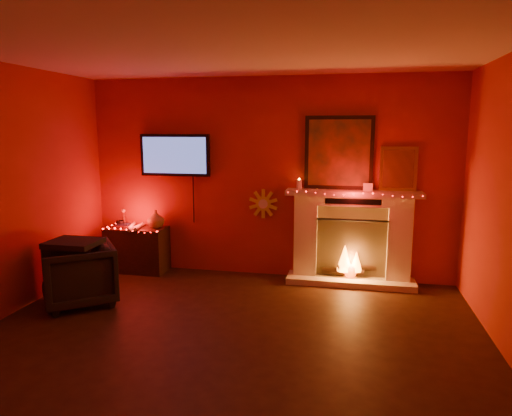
{
  "coord_description": "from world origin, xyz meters",
  "views": [
    {
      "loc": [
        1.1,
        -3.57,
        2.0
      ],
      "look_at": [
        0.01,
        1.7,
        1.08
      ],
      "focal_mm": 32.0,
      "sensor_mm": 36.0,
      "label": 1
    }
  ],
  "objects_px": {
    "armchair": "(78,274)",
    "sunburst_clock": "(263,204)",
    "tv": "(175,155)",
    "fireplace": "(351,229)",
    "console_table": "(138,247)"
  },
  "relations": [
    {
      "from": "sunburst_clock",
      "to": "console_table",
      "type": "distance_m",
      "value": 1.9
    },
    {
      "from": "sunburst_clock",
      "to": "armchair",
      "type": "bearing_deg",
      "value": -141.07
    },
    {
      "from": "tv",
      "to": "console_table",
      "type": "distance_m",
      "value": 1.41
    },
    {
      "from": "tv",
      "to": "armchair",
      "type": "distance_m",
      "value": 2.07
    },
    {
      "from": "tv",
      "to": "sunburst_clock",
      "type": "bearing_deg",
      "value": 1.24
    },
    {
      "from": "console_table",
      "to": "armchair",
      "type": "height_order",
      "value": "console_table"
    },
    {
      "from": "armchair",
      "to": "sunburst_clock",
      "type": "bearing_deg",
      "value": 90.88
    },
    {
      "from": "fireplace",
      "to": "armchair",
      "type": "bearing_deg",
      "value": -155.06
    },
    {
      "from": "fireplace",
      "to": "console_table",
      "type": "xyz_separation_m",
      "value": [
        -2.96,
        -0.13,
        -0.37
      ]
    },
    {
      "from": "fireplace",
      "to": "armchair",
      "type": "height_order",
      "value": "fireplace"
    },
    {
      "from": "fireplace",
      "to": "sunburst_clock",
      "type": "height_order",
      "value": "fireplace"
    },
    {
      "from": "console_table",
      "to": "sunburst_clock",
      "type": "bearing_deg",
      "value": 7.0
    },
    {
      "from": "tv",
      "to": "console_table",
      "type": "relative_size",
      "value": 1.4
    },
    {
      "from": "sunburst_clock",
      "to": "console_table",
      "type": "xyz_separation_m",
      "value": [
        -1.77,
        -0.22,
        -0.64
      ]
    },
    {
      "from": "sunburst_clock",
      "to": "console_table",
      "type": "relative_size",
      "value": 0.45
    }
  ]
}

